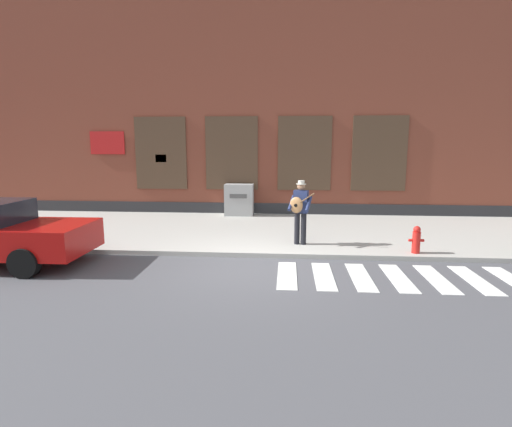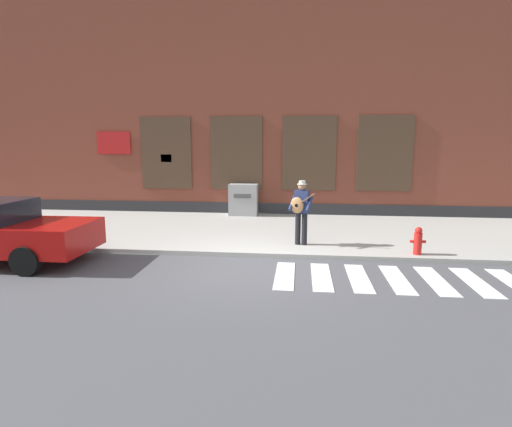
# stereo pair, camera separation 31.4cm
# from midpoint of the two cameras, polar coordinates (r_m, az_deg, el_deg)

# --- Properties ---
(ground_plane) EXTENTS (160.00, 160.00, 0.00)m
(ground_plane) POSITION_cam_midpoint_polar(r_m,az_deg,el_deg) (9.44, -1.41, -7.73)
(ground_plane) COLOR #4C4C51
(sidewalk) EXTENTS (28.00, 5.94, 0.12)m
(sidewalk) POSITION_cam_midpoint_polar(r_m,az_deg,el_deg) (13.06, 0.30, -2.49)
(sidewalk) COLOR #ADAAA3
(sidewalk) RESTS_ON ground
(building_backdrop) EXTENTS (28.00, 4.06, 9.02)m
(building_backdrop) POSITION_cam_midpoint_polar(r_m,az_deg,el_deg) (17.79, 1.54, 15.15)
(building_backdrop) COLOR brown
(building_backdrop) RESTS_ON ground
(crosswalk) EXTENTS (5.20, 1.90, 0.01)m
(crosswalk) POSITION_cam_midpoint_polar(r_m,az_deg,el_deg) (9.20, 18.68, -8.70)
(crosswalk) COLOR silver
(crosswalk) RESTS_ON ground
(busker) EXTENTS (0.72, 0.65, 1.77)m
(busker) POSITION_cam_midpoint_polar(r_m,az_deg,el_deg) (10.91, 5.50, 0.73)
(busker) COLOR black
(busker) RESTS_ON sidewalk
(utility_box) EXTENTS (1.10, 0.63, 1.21)m
(utility_box) POSITION_cam_midpoint_polar(r_m,az_deg,el_deg) (15.52, -2.99, 1.97)
(utility_box) COLOR #9E9E9E
(utility_box) RESTS_ON sidewalk
(fire_hydrant) EXTENTS (0.38, 0.20, 0.70)m
(fire_hydrant) POSITION_cam_midpoint_polar(r_m,az_deg,el_deg) (10.84, 21.16, -3.52)
(fire_hydrant) COLOR red
(fire_hydrant) RESTS_ON sidewalk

